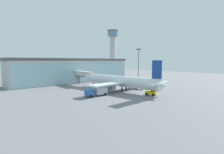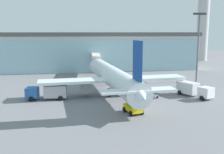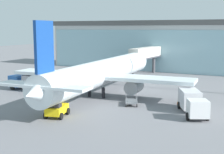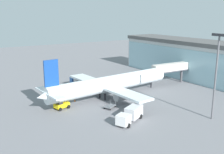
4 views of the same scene
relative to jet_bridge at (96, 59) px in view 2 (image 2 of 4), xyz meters
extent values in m
plane|color=slate|center=(2.35, -27.91, -4.74)|extent=(240.00, 240.00, 0.00)
cube|color=#BABABA|center=(2.35, 12.45, 0.75)|extent=(63.66, 13.74, 11.00)
cube|color=#95BFCD|center=(2.51, 6.23, 0.20)|extent=(62.09, 1.87, 9.90)
cube|color=#525252|center=(2.35, 12.45, 6.85)|extent=(64.93, 14.01, 1.20)
cube|color=beige|center=(0.00, -0.11, 0.19)|extent=(2.72, 12.42, 2.40)
cube|color=#3F3F47|center=(0.00, -0.11, -0.86)|extent=(2.76, 12.43, 0.30)
cylinder|color=#4C4C51|center=(0.19, 4.51, -2.88)|extent=(0.70, 0.70, 3.73)
cylinder|color=#B6B6B6|center=(48.83, 34.77, 10.24)|extent=(4.84, 4.84, 29.98)
cylinder|color=#59595E|center=(24.24, -12.10, 3.44)|extent=(0.36, 0.36, 16.37)
cube|color=#333338|center=(24.24, -12.10, 11.87)|extent=(3.20, 0.40, 0.50)
cylinder|color=white|center=(1.52, -21.67, -1.20)|extent=(7.09, 34.71, 3.88)
cone|color=white|center=(-0.09, -4.50, -1.20)|extent=(4.14, 3.35, 3.88)
cone|color=white|center=(3.13, -38.85, -1.20)|extent=(3.85, 4.31, 3.49)
cube|color=white|center=(1.68, -23.39, -1.59)|extent=(29.06, 6.87, 0.50)
cube|color=white|center=(3.04, -37.85, -0.62)|extent=(11.18, 3.42, 0.30)
cube|color=navy|center=(2.99, -37.35, 3.57)|extent=(0.66, 3.22, 5.66)
cylinder|color=gray|center=(-3.81, -23.40, -2.94)|extent=(2.39, 3.38, 2.10)
cylinder|color=gray|center=(7.08, -22.38, -2.94)|extent=(2.39, 3.38, 2.10)
cylinder|color=black|center=(0.61, -24.49, -3.94)|extent=(0.50, 0.50, 1.60)
cylinder|color=black|center=(2.93, -24.28, -3.94)|extent=(0.50, 0.50, 1.60)
cylinder|color=black|center=(0.19, -7.49, -3.94)|extent=(0.40, 0.40, 1.60)
cube|color=#2659A5|center=(-13.63, -24.91, -3.34)|extent=(2.32, 2.32, 1.90)
cube|color=#B2B2B7|center=(-9.44, -25.14, -3.19)|extent=(4.12, 2.42, 2.20)
cylinder|color=black|center=(-13.70, -26.00, -4.29)|extent=(0.92, 0.35, 0.90)
cylinder|color=black|center=(-13.57, -23.81, -4.29)|extent=(0.92, 0.35, 0.90)
cylinder|color=black|center=(-8.50, -26.29, -4.29)|extent=(0.92, 0.35, 0.90)
cylinder|color=black|center=(-8.38, -24.10, -4.29)|extent=(0.92, 0.35, 0.90)
cube|color=silver|center=(17.94, -29.17, -3.34)|extent=(2.95, 2.95, 1.90)
cube|color=silver|center=(16.07, -25.41, -3.19)|extent=(3.75, 4.56, 2.20)
cylinder|color=black|center=(18.92, -28.68, -4.29)|extent=(0.67, 0.94, 0.90)
cylinder|color=black|center=(16.95, -29.66, -4.29)|extent=(0.67, 0.94, 0.90)
cylinder|color=black|center=(16.61, -24.03, -4.29)|extent=(0.67, 0.94, 0.90)
cylinder|color=black|center=(14.64, -25.01, -4.29)|extent=(0.67, 0.94, 0.90)
cube|color=slate|center=(8.35, -26.15, -4.22)|extent=(2.67, 3.22, 0.16)
cylinder|color=black|center=(9.48, -26.84, -4.52)|extent=(0.30, 0.45, 0.44)
cylinder|color=slate|center=(9.48, -26.84, -3.69)|extent=(0.08, 0.08, 0.90)
cylinder|color=black|center=(8.19, -27.47, -4.52)|extent=(0.30, 0.45, 0.44)
cylinder|color=slate|center=(8.19, -27.47, -3.69)|extent=(0.08, 0.08, 0.90)
cylinder|color=black|center=(8.50, -24.83, -4.52)|extent=(0.30, 0.45, 0.44)
cylinder|color=slate|center=(8.50, -24.83, -3.69)|extent=(0.08, 0.08, 0.90)
cylinder|color=black|center=(7.21, -25.46, -4.52)|extent=(0.30, 0.45, 0.44)
cylinder|color=slate|center=(7.21, -25.46, -3.69)|extent=(0.08, 0.08, 0.90)
cube|color=yellow|center=(2.91, -35.35, -3.89)|extent=(2.58, 3.56, 0.90)
cube|color=#26262B|center=(3.08, -35.97, -2.94)|extent=(1.61, 1.33, 1.00)
cylinder|color=black|center=(1.74, -34.51, -4.34)|extent=(0.55, 0.86, 0.80)
cylinder|color=black|center=(3.48, -34.03, -4.34)|extent=(0.55, 0.86, 0.80)
cylinder|color=black|center=(2.34, -36.67, -4.34)|extent=(0.55, 0.86, 0.80)
cylinder|color=black|center=(4.07, -36.19, -4.34)|extent=(0.55, 0.86, 0.80)
cone|color=orange|center=(-0.09, -30.91, -4.47)|extent=(0.36, 0.36, 0.55)
cone|color=orange|center=(13.83, -22.65, -4.47)|extent=(0.36, 0.36, 0.55)
camera|label=1|loc=(-42.79, -68.51, 6.25)|focal=28.00mm
camera|label=2|loc=(-5.62, -73.13, 7.55)|focal=42.00mm
camera|label=3|loc=(25.31, -63.84, 5.58)|focal=50.00mm
camera|label=4|loc=(55.11, -54.88, 15.71)|focal=42.00mm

